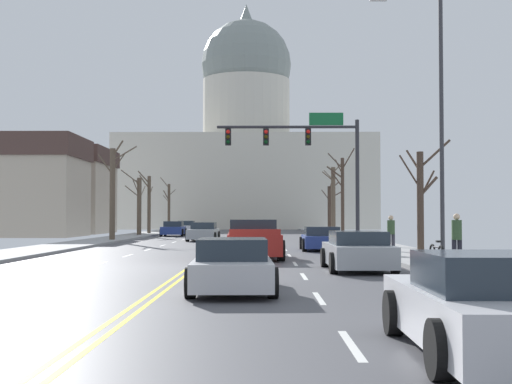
# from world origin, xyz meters

# --- Properties ---
(ground) EXTENTS (20.00, 180.00, 0.20)m
(ground) POSITION_xyz_m (0.00, -0.00, 0.02)
(ground) COLOR #49494E
(signal_gantry) EXTENTS (7.91, 0.41, 7.33)m
(signal_gantry) POSITION_xyz_m (4.86, 15.40, 5.44)
(signal_gantry) COLOR #28282D
(signal_gantry) RESTS_ON ground
(street_lamp_right) EXTENTS (2.39, 0.24, 8.98)m
(street_lamp_right) POSITION_xyz_m (7.92, -0.29, 5.39)
(street_lamp_right) COLOR #333338
(street_lamp_right) RESTS_ON ground
(capitol_building) EXTENTS (35.40, 18.11, 32.44)m
(capitol_building) POSITION_xyz_m (0.00, 75.99, 10.78)
(capitol_building) COLOR beige
(capitol_building) RESTS_ON ground
(sedan_near_00) EXTENTS (2.11, 4.26, 1.19)m
(sedan_near_00) POSITION_xyz_m (5.30, 11.75, 0.55)
(sedan_near_00) COLOR navy
(sedan_near_00) RESTS_ON ground
(pickup_truck_near_01) EXTENTS (2.47, 5.63, 1.57)m
(pickup_truck_near_01) POSITION_xyz_m (1.96, 5.16, 0.72)
(pickup_truck_near_01) COLOR maroon
(pickup_truck_near_01) RESTS_ON ground
(sedan_near_02) EXTENTS (2.06, 4.47, 1.23)m
(sedan_near_02) POSITION_xyz_m (5.33, -1.05, 0.59)
(sedan_near_02) COLOR #9EA3A8
(sedan_near_02) RESTS_ON ground
(sedan_near_03) EXTENTS (2.03, 4.42, 1.20)m
(sedan_near_03) POSITION_xyz_m (1.65, -7.24, 0.56)
(sedan_near_03) COLOR silver
(sedan_near_03) RESTS_ON ground
(sedan_near_04) EXTENTS (2.00, 4.42, 1.25)m
(sedan_near_04) POSITION_xyz_m (5.05, -14.37, 0.58)
(sedan_near_04) COLOR silver
(sedan_near_04) RESTS_ON ground
(sedan_oncoming_00) EXTENTS (2.16, 4.43, 1.29)m
(sedan_oncoming_00) POSITION_xyz_m (-1.78, 25.21, 0.59)
(sedan_oncoming_00) COLOR #9EA3A8
(sedan_oncoming_00) RESTS_ON ground
(sedan_oncoming_01) EXTENTS (2.03, 4.24, 1.28)m
(sedan_oncoming_01) POSITION_xyz_m (-5.41, 37.20, 0.59)
(sedan_oncoming_01) COLOR navy
(sedan_oncoming_01) RESTS_ON ground
(sedan_oncoming_02) EXTENTS (2.07, 4.52, 1.27)m
(sedan_oncoming_02) POSITION_xyz_m (-5.26, 45.92, 0.59)
(sedan_oncoming_02) COLOR silver
(sedan_oncoming_02) RESTS_ON ground
(flank_building_00) EXTENTS (11.36, 10.13, 8.54)m
(flank_building_00) POSITION_xyz_m (-18.83, 46.70, 4.32)
(flank_building_00) COLOR #B2A38E
(flank_building_00) RESTS_ON ground
(flank_building_01) EXTENTS (9.72, 8.21, 8.45)m
(flank_building_01) POSITION_xyz_m (-17.81, 35.28, 4.29)
(flank_building_01) COLOR #B2A38E
(flank_building_01) RESTS_ON ground
(bare_tree_00) EXTENTS (2.04, 1.95, 6.37)m
(bare_tree_00) POSITION_xyz_m (7.96, 25.96, 3.32)
(bare_tree_00) COLOR #423328
(bare_tree_00) RESTS_ON ground
(bare_tree_01) EXTENTS (1.87, 1.96, 6.04)m
(bare_tree_01) POSITION_xyz_m (-8.22, 54.75, 2.89)
(bare_tree_01) COLOR brown
(bare_tree_01) RESTS_ON ground
(bare_tree_02) EXTENTS (2.01, 1.76, 5.34)m
(bare_tree_02) POSITION_xyz_m (8.81, 43.55, 2.53)
(bare_tree_02) COLOR #423328
(bare_tree_02) RESTS_ON ground
(bare_tree_03) EXTENTS (1.76, 2.63, 5.55)m
(bare_tree_03) POSITION_xyz_m (-8.30, 36.42, 2.71)
(bare_tree_03) COLOR brown
(bare_tree_03) RESTS_ON ground
(bare_tree_04) EXTENTS (1.96, 1.40, 4.70)m
(bare_tree_04) POSITION_xyz_m (8.81, 5.39, 2.45)
(bare_tree_04) COLOR #423328
(bare_tree_04) RESTS_ON ground
(bare_tree_05) EXTENTS (2.53, 1.00, 6.71)m
(bare_tree_05) POSITION_xyz_m (-7.79, 23.66, 3.38)
(bare_tree_05) COLOR brown
(bare_tree_05) RESTS_ON ground
(bare_tree_06) EXTENTS (1.80, 1.86, 6.44)m
(bare_tree_06) POSITION_xyz_m (8.67, 38.93, 3.24)
(bare_tree_06) COLOR brown
(bare_tree_06) RESTS_ON ground
(bare_tree_07) EXTENTS (1.46, 2.26, 5.91)m
(bare_tree_07) POSITION_xyz_m (-8.38, 42.02, 3.06)
(bare_tree_07) COLOR brown
(bare_tree_07) RESTS_ON ground
(pedestrian_00) EXTENTS (0.35, 0.34, 1.61)m
(pedestrian_00) POSITION_xyz_m (8.09, 8.16, 1.03)
(pedestrian_00) COLOR #33333D
(pedestrian_00) RESTS_ON ground
(pedestrian_01) EXTENTS (0.35, 0.34, 1.65)m
(pedestrian_01) POSITION_xyz_m (8.94, 0.70, 1.05)
(pedestrian_01) COLOR black
(pedestrian_01) RESTS_ON ground
(bicycle_parked) EXTENTS (0.12, 1.77, 0.85)m
(bicycle_parked) POSITION_xyz_m (7.70, -1.49, 0.49)
(bicycle_parked) COLOR black
(bicycle_parked) RESTS_ON ground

